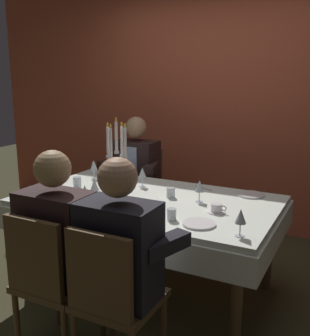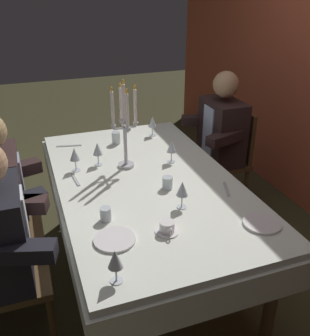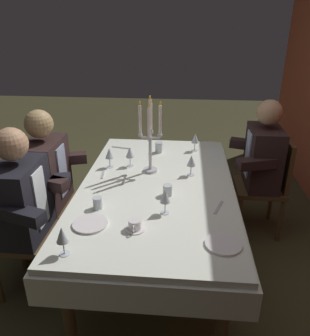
{
  "view_description": "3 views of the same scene",
  "coord_description": "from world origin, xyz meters",
  "px_view_note": "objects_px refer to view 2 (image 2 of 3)",
  "views": [
    {
      "loc": [
        1.39,
        -2.57,
        1.65
      ],
      "look_at": [
        0.06,
        0.01,
        0.97
      ],
      "focal_mm": 43.42,
      "sensor_mm": 36.0,
      "label": 1
    },
    {
      "loc": [
        2.02,
        -0.66,
        1.89
      ],
      "look_at": [
        0.18,
        -0.0,
        0.91
      ],
      "focal_mm": 40.37,
      "sensor_mm": 36.0,
      "label": 2
    },
    {
      "loc": [
        2.16,
        0.18,
        1.86
      ],
      "look_at": [
        0.16,
        0.0,
        0.94
      ],
      "focal_mm": 35.87,
      "sensor_mm": 36.0,
      "label": 3
    }
  ],
  "objects_px": {
    "candelabra": "(125,127)",
    "dinner_plate_1": "(115,239)",
    "water_tumbler_1": "(116,138)",
    "seated_diner_0": "(223,131)",
    "dinner_plate_0": "(262,223)",
    "water_tumbler_0": "(106,214)",
    "wine_glass_0": "(98,150)",
    "dining_table": "(146,195)",
    "wine_glass_4": "(75,155)",
    "wine_glass_3": "(152,122)",
    "wine_glass_5": "(172,147)",
    "water_tumbler_2": "(167,183)",
    "wine_glass_2": "(182,189)",
    "coffee_cup_0": "(167,228)",
    "wine_glass_1": "(115,260)"
  },
  "relations": [
    {
      "from": "water_tumbler_2",
      "to": "wine_glass_3",
      "type": "bearing_deg",
      "value": 166.68
    },
    {
      "from": "wine_glass_2",
      "to": "water_tumbler_2",
      "type": "height_order",
      "value": "wine_glass_2"
    },
    {
      "from": "wine_glass_5",
      "to": "water_tumbler_1",
      "type": "height_order",
      "value": "wine_glass_5"
    },
    {
      "from": "water_tumbler_0",
      "to": "dining_table",
      "type": "bearing_deg",
      "value": 136.18
    },
    {
      "from": "wine_glass_3",
      "to": "wine_glass_5",
      "type": "distance_m",
      "value": 0.52
    },
    {
      "from": "wine_glass_5",
      "to": "water_tumbler_0",
      "type": "relative_size",
      "value": 2.16
    },
    {
      "from": "water_tumbler_1",
      "to": "wine_glass_4",
      "type": "bearing_deg",
      "value": -45.89
    },
    {
      "from": "wine_glass_3",
      "to": "wine_glass_1",
      "type": "bearing_deg",
      "value": -24.63
    },
    {
      "from": "dinner_plate_0",
      "to": "wine_glass_1",
      "type": "relative_size",
      "value": 1.22
    },
    {
      "from": "water_tumbler_1",
      "to": "wine_glass_3",
      "type": "bearing_deg",
      "value": 101.37
    },
    {
      "from": "water_tumbler_1",
      "to": "water_tumbler_0",
      "type": "bearing_deg",
      "value": -17.5
    },
    {
      "from": "wine_glass_2",
      "to": "water_tumbler_1",
      "type": "height_order",
      "value": "wine_glass_2"
    },
    {
      "from": "dinner_plate_1",
      "to": "wine_glass_2",
      "type": "height_order",
      "value": "wine_glass_2"
    },
    {
      "from": "dinner_plate_1",
      "to": "water_tumbler_0",
      "type": "height_order",
      "value": "water_tumbler_0"
    },
    {
      "from": "wine_glass_0",
      "to": "wine_glass_5",
      "type": "height_order",
      "value": "same"
    },
    {
      "from": "water_tumbler_0",
      "to": "water_tumbler_2",
      "type": "distance_m",
      "value": 0.48
    },
    {
      "from": "candelabra",
      "to": "dinner_plate_0",
      "type": "bearing_deg",
      "value": 28.31
    },
    {
      "from": "wine_glass_3",
      "to": "wine_glass_2",
      "type": "bearing_deg",
      "value": -10.75
    },
    {
      "from": "dining_table",
      "to": "candelabra",
      "type": "relative_size",
      "value": 3.23
    },
    {
      "from": "wine_glass_3",
      "to": "seated_diner_0",
      "type": "xyz_separation_m",
      "value": [
        0.09,
        0.6,
        -0.12
      ]
    },
    {
      "from": "wine_glass_0",
      "to": "seated_diner_0",
      "type": "bearing_deg",
      "value": 104.6
    },
    {
      "from": "dinner_plate_0",
      "to": "water_tumbler_2",
      "type": "distance_m",
      "value": 0.62
    },
    {
      "from": "wine_glass_3",
      "to": "water_tumbler_2",
      "type": "xyz_separation_m",
      "value": [
        0.85,
        -0.2,
        -0.08
      ]
    },
    {
      "from": "wine_glass_2",
      "to": "dining_table",
      "type": "bearing_deg",
      "value": -167.61
    },
    {
      "from": "candelabra",
      "to": "wine_glass_0",
      "type": "distance_m",
      "value": 0.26
    },
    {
      "from": "water_tumbler_0",
      "to": "dinner_plate_0",
      "type": "bearing_deg",
      "value": 67.6
    },
    {
      "from": "candelabra",
      "to": "dinner_plate_1",
      "type": "distance_m",
      "value": 0.87
    },
    {
      "from": "water_tumbler_1",
      "to": "coffee_cup_0",
      "type": "xyz_separation_m",
      "value": [
        1.2,
        -0.04,
        -0.02
      ]
    },
    {
      "from": "wine_glass_2",
      "to": "wine_glass_5",
      "type": "height_order",
      "value": "same"
    },
    {
      "from": "wine_glass_1",
      "to": "water_tumbler_0",
      "type": "bearing_deg",
      "value": 172.43
    },
    {
      "from": "dining_table",
      "to": "dinner_plate_0",
      "type": "xyz_separation_m",
      "value": [
        0.67,
        0.41,
        0.13
      ]
    },
    {
      "from": "dining_table",
      "to": "wine_glass_0",
      "type": "distance_m",
      "value": 0.46
    },
    {
      "from": "dinner_plate_1",
      "to": "coffee_cup_0",
      "type": "xyz_separation_m",
      "value": [
        0.02,
        0.27,
        0.02
      ]
    },
    {
      "from": "candelabra",
      "to": "seated_diner_0",
      "type": "xyz_separation_m",
      "value": [
        -0.38,
        0.95,
        -0.29
      ]
    },
    {
      "from": "seated_diner_0",
      "to": "dinner_plate_0",
      "type": "bearing_deg",
      "value": -20.24
    },
    {
      "from": "dinner_plate_0",
      "to": "coffee_cup_0",
      "type": "relative_size",
      "value": 1.52
    },
    {
      "from": "dinner_plate_0",
      "to": "wine_glass_0",
      "type": "distance_m",
      "value": 1.19
    },
    {
      "from": "wine_glass_5",
      "to": "wine_glass_1",
      "type": "bearing_deg",
      "value": -33.15
    },
    {
      "from": "wine_glass_0",
      "to": "coffee_cup_0",
      "type": "relative_size",
      "value": 1.24
    },
    {
      "from": "dinner_plate_1",
      "to": "water_tumbler_1",
      "type": "height_order",
      "value": "water_tumbler_1"
    },
    {
      "from": "wine_glass_1",
      "to": "candelabra",
      "type": "bearing_deg",
      "value": 162.04
    },
    {
      "from": "wine_glass_4",
      "to": "water_tumbler_2",
      "type": "height_order",
      "value": "wine_glass_4"
    },
    {
      "from": "coffee_cup_0",
      "to": "seated_diner_0",
      "type": "height_order",
      "value": "seated_diner_0"
    },
    {
      "from": "wine_glass_5",
      "to": "wine_glass_3",
      "type": "bearing_deg",
      "value": 175.5
    },
    {
      "from": "candelabra",
      "to": "water_tumbler_1",
      "type": "height_order",
      "value": "candelabra"
    },
    {
      "from": "wine_glass_4",
      "to": "coffee_cup_0",
      "type": "height_order",
      "value": "wine_glass_4"
    },
    {
      "from": "wine_glass_0",
      "to": "water_tumbler_2",
      "type": "xyz_separation_m",
      "value": [
        0.46,
        0.33,
        -0.08
      ]
    },
    {
      "from": "candelabra",
      "to": "wine_glass_5",
      "type": "height_order",
      "value": "candelabra"
    },
    {
      "from": "wine_glass_1",
      "to": "wine_glass_3",
      "type": "distance_m",
      "value": 1.67
    },
    {
      "from": "dining_table",
      "to": "seated_diner_0",
      "type": "bearing_deg",
      "value": 124.25
    }
  ]
}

